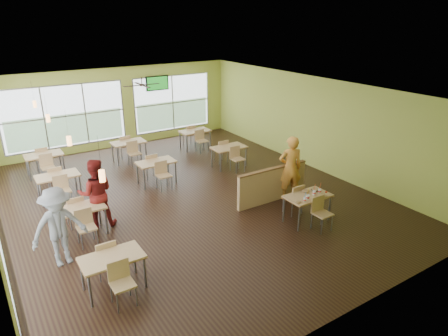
{
  "coord_description": "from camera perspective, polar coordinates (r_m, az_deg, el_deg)",
  "views": [
    {
      "loc": [
        -4.93,
        -9.74,
        5.17
      ],
      "look_at": [
        0.55,
        -1.21,
        1.23
      ],
      "focal_mm": 32.0,
      "sensor_mm": 36.0,
      "label": 1
    }
  ],
  "objects": [
    {
      "name": "patron_grey",
      "position": [
        9.31,
        -22.55,
        -7.78
      ],
      "size": [
        1.25,
        0.81,
        1.82
      ],
      "primitive_type": "imported",
      "rotation": [
        0.0,
        0.0,
        0.12
      ],
      "color": "slate",
      "rests_on": "floor"
    },
    {
      "name": "cup_red_near",
      "position": [
        10.65,
        12.75,
        -3.46
      ],
      "size": [
        0.09,
        0.09,
        0.33
      ],
      "color": "white",
      "rests_on": "main_table"
    },
    {
      "name": "wrapper_mid",
      "position": [
        10.8,
        11.59,
        -3.23
      ],
      "size": [
        0.27,
        0.25,
        0.05
      ],
      "primitive_type": "ellipsoid",
      "rotation": [
        0.0,
        0.0,
        0.31
      ],
      "color": "#976F49",
      "rests_on": "main_table"
    },
    {
      "name": "ceiling_fan",
      "position": [
        13.84,
        -11.65,
        11.56
      ],
      "size": [
        1.25,
        1.25,
        0.29
      ],
      "color": "#2D2119",
      "rests_on": "ceiling"
    },
    {
      "name": "cup_yellow",
      "position": [
        10.35,
        11.86,
        -4.09
      ],
      "size": [
        0.1,
        0.1,
        0.36
      ],
      "color": "white",
      "rests_on": "main_table"
    },
    {
      "name": "half_wall_divider",
      "position": [
        11.69,
        6.9,
        -2.35
      ],
      "size": [
        2.4,
        0.14,
        1.04
      ],
      "color": "tan",
      "rests_on": "floor"
    },
    {
      "name": "patron_maroon",
      "position": [
        10.64,
        -17.83,
        -3.45
      ],
      "size": [
        1.04,
        0.91,
        1.82
      ],
      "primitive_type": "imported",
      "rotation": [
        0.0,
        0.0,
        2.87
      ],
      "color": "maroon",
      "rests_on": "floor"
    },
    {
      "name": "wrapper_right",
      "position": [
        10.64,
        14.24,
        -3.89
      ],
      "size": [
        0.16,
        0.15,
        0.04
      ],
      "primitive_type": "ellipsoid",
      "rotation": [
        0.0,
        0.0,
        -0.09
      ],
      "color": "#976F49",
      "rests_on": "main_table"
    },
    {
      "name": "cup_blue",
      "position": [
        10.22,
        11.46,
        -4.47
      ],
      "size": [
        0.08,
        0.08,
        0.3
      ],
      "color": "white",
      "rests_on": "main_table"
    },
    {
      "name": "food_basket",
      "position": [
        10.93,
        12.9,
        -3.02
      ],
      "size": [
        0.23,
        0.23,
        0.05
      ],
      "color": "black",
      "rests_on": "main_table"
    },
    {
      "name": "cup_red_far",
      "position": [
        10.78,
        13.5,
        -3.22
      ],
      "size": [
        0.09,
        0.09,
        0.33
      ],
      "color": "white",
      "rests_on": "main_table"
    },
    {
      "name": "dining_tables",
      "position": [
        12.92,
        -13.09,
        0.08
      ],
      "size": [
        6.92,
        8.72,
        0.87
      ],
      "color": "tan",
      "rests_on": "floor"
    },
    {
      "name": "window_bays",
      "position": [
        13.53,
        -21.77,
        3.85
      ],
      "size": [
        9.24,
        10.24,
        2.38
      ],
      "color": "white",
      "rests_on": "room"
    },
    {
      "name": "pendant_lights",
      "position": [
        10.9,
        -22.61,
        5.16
      ],
      "size": [
        0.11,
        7.31,
        0.86
      ],
      "color": "#2D2119",
      "rests_on": "ceiling"
    },
    {
      "name": "main_table",
      "position": [
        10.68,
        11.86,
        -4.41
      ],
      "size": [
        1.22,
        1.52,
        0.87
      ],
      "color": "tan",
      "rests_on": "floor"
    },
    {
      "name": "man_plaid",
      "position": [
        11.77,
        9.44,
        -0.01
      ],
      "size": [
        0.82,
        0.68,
        1.93
      ],
      "primitive_type": "imported",
      "rotation": [
        0.0,
        0.0,
        2.78
      ],
      "color": "orange",
      "rests_on": "floor"
    },
    {
      "name": "wrapper_left",
      "position": [
        10.18,
        10.6,
        -4.78
      ],
      "size": [
        0.17,
        0.16,
        0.04
      ],
      "primitive_type": "ellipsoid",
      "rotation": [
        0.0,
        0.0,
        -0.23
      ],
      "color": "#976F49",
      "rests_on": "main_table"
    },
    {
      "name": "ketchup_cup",
      "position": [
        10.9,
        14.39,
        -3.33
      ],
      "size": [
        0.06,
        0.06,
        0.02
      ],
      "primitive_type": "cylinder",
      "color": "#B22110",
      "rests_on": "main_table"
    },
    {
      "name": "tv_backwall",
      "position": [
        17.24,
        -9.51,
        11.87
      ],
      "size": [
        1.0,
        0.07,
        0.6
      ],
      "color": "black",
      "rests_on": "wall_back"
    },
    {
      "name": "room",
      "position": [
        11.49,
        -5.59,
        3.02
      ],
      "size": [
        12.0,
        12.04,
        3.2
      ],
      "color": "black",
      "rests_on": "ground"
    }
  ]
}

